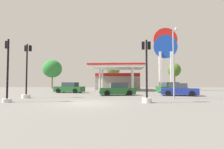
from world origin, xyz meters
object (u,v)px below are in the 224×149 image
at_px(traffic_signal_1, 27,80).
at_px(traffic_signal_2, 7,80).
at_px(tree_1, 113,69).
at_px(car_1, 70,88).
at_px(car_3, 179,90).
at_px(tree_0, 52,69).
at_px(tree_2, 174,70).
at_px(corner_streetlamp, 174,57).
at_px(car_2, 171,88).
at_px(traffic_signal_0, 147,81).
at_px(car_0, 117,90).
at_px(station_pole_sign, 165,51).

xyz_separation_m(traffic_signal_1, traffic_signal_2, (0.54, -3.63, -0.05)).
height_order(traffic_signal_2, tree_1, tree_1).
height_order(car_1, traffic_signal_2, traffic_signal_2).
bearing_deg(car_3, tree_0, 136.24).
bearing_deg(tree_2, corner_streetlamp, -105.18).
bearing_deg(car_2, traffic_signal_0, -110.68).
relative_size(car_2, tree_0, 0.64).
relative_size(car_3, corner_streetlamp, 0.67).
xyz_separation_m(car_3, traffic_signal_0, (-4.45, -7.38, 0.96)).
bearing_deg(traffic_signal_2, car_0, 44.95).
height_order(tree_1, tree_2, tree_1).
xyz_separation_m(car_1, car_2, (14.87, 1.59, 0.01)).
height_order(tree_0, tree_2, tree_0).
xyz_separation_m(traffic_signal_2, tree_2, (20.82, 31.66, 2.89)).
distance_m(car_1, tree_2, 27.80).
relative_size(traffic_signal_1, traffic_signal_2, 1.09).
bearing_deg(traffic_signal_2, tree_0, 106.76).
xyz_separation_m(tree_0, corner_streetlamp, (22.47, -27.27, -1.17)).
bearing_deg(tree_1, car_3, -68.76).
bearing_deg(car_2, tree_2, 73.30).
relative_size(station_pole_sign, traffic_signal_2, 2.46).
xyz_separation_m(car_1, traffic_signal_0, (9.58, -12.42, 0.91)).
bearing_deg(car_0, station_pole_sign, 56.58).
distance_m(car_0, car_3, 6.89).
height_order(car_1, tree_0, tree_0).
distance_m(car_3, tree_0, 33.62).
height_order(traffic_signal_1, traffic_signal_2, traffic_signal_1).
relative_size(car_3, traffic_signal_0, 0.90).
height_order(car_1, tree_1, tree_1).
bearing_deg(station_pole_sign, tree_0, 158.20).
distance_m(tree_1, corner_streetlamp, 27.84).
bearing_deg(traffic_signal_0, car_3, 58.90).
bearing_deg(car_1, station_pole_sign, 26.66).
bearing_deg(car_3, corner_streetlamp, -110.91).
height_order(traffic_signal_1, corner_streetlamp, corner_streetlamp).
xyz_separation_m(car_3, tree_1, (-8.81, 22.66, 4.11)).
bearing_deg(tree_1, traffic_signal_2, -101.14).
xyz_separation_m(station_pole_sign, traffic_signal_1, (-16.83, -16.96, -5.67)).
xyz_separation_m(station_pole_sign, traffic_signal_0, (-5.94, -20.21, -5.77)).
bearing_deg(car_2, traffic_signal_1, -146.40).
xyz_separation_m(station_pole_sign, car_0, (-8.38, -12.69, -6.70)).
height_order(traffic_signal_0, corner_streetlamp, corner_streetlamp).
bearing_deg(car_3, station_pole_sign, 83.40).
bearing_deg(car_3, car_0, 178.83).
height_order(traffic_signal_0, traffic_signal_2, traffic_signal_2).
xyz_separation_m(car_2, tree_0, (-24.92, 16.43, 4.26)).
xyz_separation_m(car_3, traffic_signal_2, (-14.80, -7.76, 1.00)).
bearing_deg(corner_streetlamp, car_3, 69.09).
distance_m(traffic_signal_1, corner_streetlamp, 13.90).
bearing_deg(corner_streetlamp, traffic_signal_1, 179.62).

